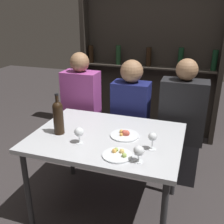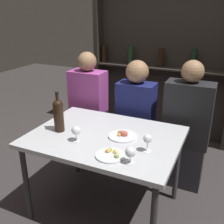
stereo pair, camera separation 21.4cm
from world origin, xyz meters
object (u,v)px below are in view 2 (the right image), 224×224
at_px(wine_glass_0, 130,153).
at_px(seated_person_left, 89,113).
at_px(seated_person_right, 186,131).
at_px(wine_glass_1, 148,139).
at_px(food_plate_1, 111,155).
at_px(wine_glass_2, 76,131).
at_px(seated_person_center, 135,122).
at_px(wine_bottle, 58,114).
at_px(food_plate_0, 123,135).

distance_m(wine_glass_0, seated_person_left, 1.28).
relative_size(seated_person_left, seated_person_right, 1.00).
bearing_deg(wine_glass_1, seated_person_right, 78.52).
height_order(food_plate_1, seated_person_right, seated_person_right).
bearing_deg(seated_person_left, seated_person_right, -0.00).
distance_m(wine_glass_0, wine_glass_1, 0.20).
bearing_deg(wine_glass_1, seated_person_left, 140.15).
bearing_deg(wine_glass_2, seated_person_center, 77.68).
bearing_deg(food_plate_1, seated_person_right, 68.60).
distance_m(wine_glass_2, seated_person_left, 0.93).
height_order(wine_bottle, seated_person_center, seated_person_center).
bearing_deg(seated_person_left, wine_glass_2, -66.17).
height_order(wine_glass_2, food_plate_1, wine_glass_2).
xyz_separation_m(food_plate_0, seated_person_left, (-0.66, 0.61, -0.14)).
bearing_deg(wine_bottle, wine_glass_1, -1.56).
xyz_separation_m(seated_person_left, seated_person_center, (0.54, -0.00, -0.01)).
bearing_deg(seated_person_center, seated_person_right, 0.00).
xyz_separation_m(seated_person_center, seated_person_right, (0.51, 0.00, 0.01)).
xyz_separation_m(wine_glass_0, wine_glass_2, (-0.48, 0.12, 0.01)).
bearing_deg(wine_glass_0, food_plate_1, 169.76).
bearing_deg(seated_person_right, wine_bottle, -141.24).
bearing_deg(food_plate_0, food_plate_1, -83.06).
bearing_deg(wine_glass_1, food_plate_0, 150.21).
height_order(wine_glass_2, food_plate_0, wine_glass_2).
height_order(wine_glass_0, seated_person_left, seated_person_left).
bearing_deg(seated_person_left, wine_glass_1, -39.85).
relative_size(wine_glass_0, food_plate_0, 0.51).
height_order(wine_bottle, wine_glass_0, wine_bottle).
bearing_deg(seated_person_center, food_plate_0, -79.64).
relative_size(wine_bottle, wine_glass_1, 2.55).
relative_size(wine_bottle, food_plate_1, 1.62).
distance_m(wine_glass_0, seated_person_center, 1.01).
xyz_separation_m(food_plate_1, seated_person_left, (-0.69, 0.91, -0.14)).
bearing_deg(food_plate_0, wine_glass_2, -143.80).
relative_size(wine_glass_0, food_plate_1, 0.56).
height_order(food_plate_1, seated_person_center, seated_person_center).
bearing_deg(seated_person_left, food_plate_0, -42.97).
bearing_deg(food_plate_0, wine_glass_1, -29.79).
distance_m(wine_glass_1, seated_person_left, 1.19).
bearing_deg(food_plate_0, wine_glass_0, -60.29).
xyz_separation_m(wine_glass_0, wine_glass_1, (0.05, 0.19, 0.02)).
bearing_deg(seated_person_center, wine_glass_0, -72.33).
bearing_deg(seated_person_right, food_plate_0, -122.84).
distance_m(wine_glass_1, wine_glass_2, 0.54).
bearing_deg(food_plate_1, wine_glass_2, 164.98).
xyz_separation_m(food_plate_0, seated_person_center, (-0.11, 0.61, -0.15)).
height_order(food_plate_0, seated_person_center, seated_person_center).
xyz_separation_m(wine_glass_2, food_plate_1, (0.33, -0.09, -0.08)).
distance_m(wine_glass_0, food_plate_0, 0.38).
bearing_deg(wine_bottle, food_plate_1, -18.46).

